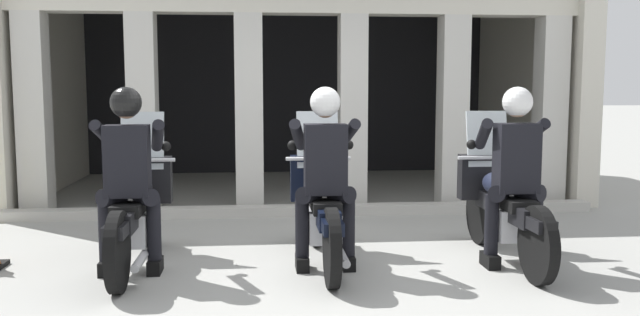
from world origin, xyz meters
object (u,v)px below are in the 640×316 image
Objects in this scene: police_officer_right at (515,161)px; motorcycle_right at (502,205)px; police_officer_center at (325,162)px; motorcycle_left at (136,209)px; motorcycle_center at (322,207)px; police_officer_left at (128,164)px.

motorcycle_right is at bearing 100.15° from police_officer_right.
police_officer_center is 1.73m from motorcycle_right.
motorcycle_left and motorcycle_center have the same top height.
police_officer_left is 1.00× the size of police_officer_right.
police_officer_left is 3.32m from police_officer_right.
police_officer_center reaches higher than motorcycle_left.
police_officer_center is at bearing 14.28° from police_officer_left.
police_officer_center reaches higher than motorcycle_right.
motorcycle_left is at bearing -177.16° from police_officer_center.
police_officer_left is at bearing -75.18° from motorcycle_left.
motorcycle_center is at bearing 103.06° from police_officer_center.
police_officer_right is at bearing 1.41° from motorcycle_center.
police_officer_center is at bearing -171.87° from police_officer_right.
motorcycle_right is at bearing 13.54° from motorcycle_left.
police_officer_left and police_officer_center have the same top height.
police_officer_right is (-0.00, -0.28, 0.44)m from motorcycle_right.
police_officer_left is at bearing -166.23° from motorcycle_right.
motorcycle_right is 1.29× the size of police_officer_right.
police_officer_left reaches higher than motorcycle_left.
motorcycle_center is 1.66m from motorcycle_right.
police_officer_center is 1.00× the size of police_officer_right.
police_officer_center and police_officer_right have the same top height.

